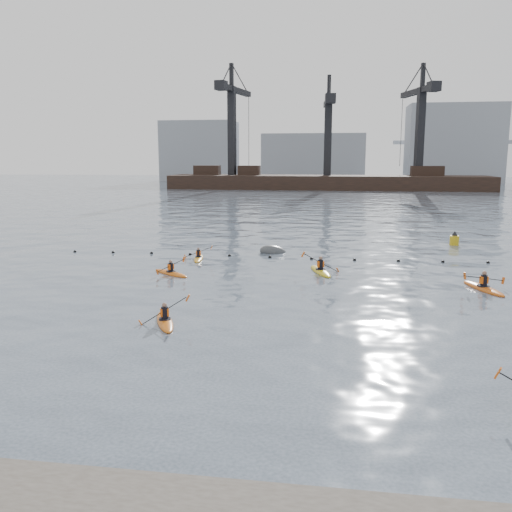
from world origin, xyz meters
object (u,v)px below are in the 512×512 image
Objects in this scene: kayaker_3 at (320,270)px; nav_buoy at (454,240)px; kayaker_5 at (199,258)px; kayaker_2 at (171,273)px; kayaker_0 at (165,321)px; mooring_buoy at (273,252)px; kayaker_4 at (483,287)px.

kayaker_3 is 2.73× the size of nav_buoy.
kayaker_2 is at bearing -104.03° from kayaker_5.
kayaker_5 reaches higher than kayaker_2.
kayaker_0 reaches higher than mooring_buoy.
kayaker_3 is 9.52m from kayaker_4.
nav_buoy is (14.32, 5.72, 0.41)m from mooring_buoy.
mooring_buoy is at bearing 5.02° from kayaker_2.
kayaker_4 is at bearing -37.98° from mooring_buoy.
kayaker_3 is 9.29m from kayaker_5.
kayaker_0 is at bearing -97.87° from mooring_buoy.
nav_buoy is (16.86, 24.14, 0.31)m from kayaker_0.
kayaker_2 is 18.14m from kayaker_4.
kayaker_2 is at bearing 82.23° from kayaker_0.
kayaker_3 is at bearing -39.25° from kayaker_4.
kayaker_3 is 16.30m from nav_buoy.
kayaker_3 is at bearing -60.57° from mooring_buoy.
kayaker_2 reaches higher than mooring_buoy.
kayaker_5 is at bearing 75.32° from kayaker_0.
kayaker_3 is 7.74m from mooring_buoy.
kayaker_3 reaches higher than mooring_buoy.
kayaker_0 is 10.11m from kayaker_2.
kayaker_5 is (0.41, 5.16, -0.01)m from kayaker_2.
kayaker_0 is 0.88× the size of kayaker_3.
nav_buoy reaches higher than kayaker_4.
kayaker_4 reaches higher than kayaker_5.
kayaker_0 is at bearing -137.40° from kayaker_3.
kayaker_4 is 1.72× the size of mooring_buoy.
kayaker_0 is 17.49m from kayaker_4.
mooring_buoy is at bearing 100.54° from kayaker_3.
kayaker_4 is (18.09, -1.26, 0.02)m from kayaker_2.
kayaker_0 is 1.07× the size of kayaker_5.
kayaker_0 reaches higher than kayaker_5.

